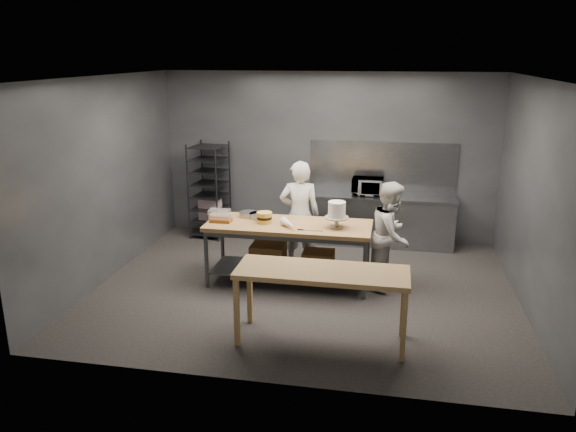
# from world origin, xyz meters

# --- Properties ---
(ground) EXTENTS (6.00, 6.00, 0.00)m
(ground) POSITION_xyz_m (0.00, 0.00, 0.00)
(ground) COLOR black
(ground) RESTS_ON ground
(back_wall) EXTENTS (6.00, 0.04, 3.00)m
(back_wall) POSITION_xyz_m (0.00, 2.50, 1.50)
(back_wall) COLOR #4C4F54
(back_wall) RESTS_ON ground
(work_table) EXTENTS (2.40, 0.90, 0.92)m
(work_table) POSITION_xyz_m (-0.27, 0.17, 0.57)
(work_table) COLOR olive
(work_table) RESTS_ON ground
(near_counter) EXTENTS (2.00, 0.70, 0.90)m
(near_counter) POSITION_xyz_m (0.44, -1.49, 0.81)
(near_counter) COLOR olive
(near_counter) RESTS_ON ground
(back_counter) EXTENTS (2.60, 0.60, 0.90)m
(back_counter) POSITION_xyz_m (1.00, 2.18, 0.45)
(back_counter) COLOR slate
(back_counter) RESTS_ON ground
(splashback_panel) EXTENTS (2.60, 0.02, 0.90)m
(splashback_panel) POSITION_xyz_m (1.00, 2.48, 1.35)
(splashback_panel) COLOR slate
(splashback_panel) RESTS_ON back_counter
(speed_rack) EXTENTS (0.67, 0.71, 1.75)m
(speed_rack) POSITION_xyz_m (-2.12, 2.10, 0.86)
(speed_rack) COLOR black
(speed_rack) RESTS_ON ground
(chef_behind) EXTENTS (0.68, 0.50, 1.73)m
(chef_behind) POSITION_xyz_m (-0.22, 0.83, 0.86)
(chef_behind) COLOR white
(chef_behind) RESTS_ON ground
(chef_right) EXTENTS (0.78, 0.90, 1.57)m
(chef_right) POSITION_xyz_m (1.21, 0.31, 0.78)
(chef_right) COLOR silver
(chef_right) RESTS_ON ground
(microwave) EXTENTS (0.54, 0.37, 0.30)m
(microwave) POSITION_xyz_m (0.76, 2.18, 1.05)
(microwave) COLOR black
(microwave) RESTS_ON back_counter
(frosted_cake_stand) EXTENTS (0.34, 0.34, 0.38)m
(frosted_cake_stand) POSITION_xyz_m (0.44, 0.10, 1.16)
(frosted_cake_stand) COLOR #A59D84
(frosted_cake_stand) RESTS_ON work_table
(layer_cake) EXTENTS (0.22, 0.22, 0.16)m
(layer_cake) POSITION_xyz_m (-0.62, 0.13, 1.00)
(layer_cake) COLOR #E7C149
(layer_cake) RESTS_ON work_table
(cake_pans) EXTENTS (0.46, 0.33, 0.07)m
(cake_pans) POSITION_xyz_m (-0.84, 0.37, 0.96)
(cake_pans) COLOR gray
(cake_pans) RESTS_ON work_table
(piping_bag) EXTENTS (0.33, 0.37, 0.12)m
(piping_bag) POSITION_xyz_m (-0.22, -0.06, 0.98)
(piping_bag) COLOR white
(piping_bag) RESTS_ON work_table
(offset_spatula) EXTENTS (0.36, 0.02, 0.02)m
(offset_spatula) POSITION_xyz_m (0.04, -0.12, 0.93)
(offset_spatula) COLOR slate
(offset_spatula) RESTS_ON work_table
(pastry_clamshells) EXTENTS (0.41, 0.44, 0.11)m
(pastry_clamshells) POSITION_xyz_m (-1.31, 0.19, 0.98)
(pastry_clamshells) COLOR brown
(pastry_clamshells) RESTS_ON work_table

